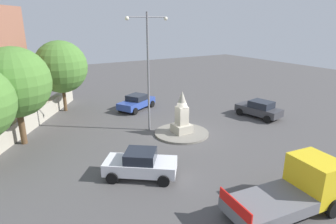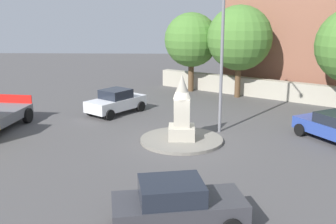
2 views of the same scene
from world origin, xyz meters
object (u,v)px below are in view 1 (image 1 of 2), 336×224
(car_dark_grey_approaching, at_px, (259,109))
(tree_mid_cluster, at_px, (61,67))
(car_blue_far_side, at_px, (137,102))
(tree_near_wall, at_px, (15,83))
(streetlamp, at_px, (148,63))
(car_white_passing, at_px, (141,164))
(truck_yellow_parked_left, at_px, (296,189))
(monument, at_px, (182,115))

(car_dark_grey_approaching, distance_m, tree_mid_cluster, 18.23)
(car_blue_far_side, distance_m, tree_near_wall, 11.28)
(streetlamp, bearing_deg, tree_near_wall, -13.64)
(car_white_passing, height_order, car_blue_far_side, car_white_passing)
(car_white_passing, relative_size, tree_near_wall, 0.61)
(streetlamp, height_order, tree_mid_cluster, streetlamp)
(truck_yellow_parked_left, bearing_deg, tree_mid_cluster, -74.76)
(car_blue_far_side, distance_m, truck_yellow_parked_left, 17.69)
(tree_mid_cluster, bearing_deg, car_dark_grey_approaching, 143.18)
(streetlamp, xyz_separation_m, tree_near_wall, (8.70, -2.11, -0.94))
(monument, distance_m, car_blue_far_side, 7.56)
(streetlamp, bearing_deg, truck_yellow_parked_left, 95.05)
(tree_near_wall, height_order, tree_mid_cluster, tree_near_wall)
(monument, xyz_separation_m, tree_near_wall, (10.39, -4.13, 2.83))
(monument, relative_size, tree_near_wall, 0.48)
(truck_yellow_parked_left, xyz_separation_m, tree_near_wall, (9.77, -14.30, 3.26))
(car_white_passing, distance_m, car_dark_grey_approaching, 13.95)
(car_white_passing, height_order, tree_near_wall, tree_near_wall)
(monument, bearing_deg, tree_near_wall, -21.69)
(car_dark_grey_approaching, bearing_deg, monument, -1.11)
(streetlamp, relative_size, car_white_passing, 2.14)
(monument, relative_size, tree_mid_cluster, 0.49)
(monument, xyz_separation_m, tree_mid_cluster, (6.27, -10.58, 2.68))
(tree_mid_cluster, bearing_deg, car_blue_far_side, 153.10)
(car_blue_far_side, height_order, car_dark_grey_approaching, car_dark_grey_approaching)
(truck_yellow_parked_left, height_order, tree_mid_cluster, tree_mid_cluster)
(car_white_passing, bearing_deg, tree_near_wall, -58.29)
(monument, height_order, tree_near_wall, tree_near_wall)
(tree_near_wall, bearing_deg, car_white_passing, 121.71)
(truck_yellow_parked_left, bearing_deg, car_blue_far_side, -91.20)
(truck_yellow_parked_left, bearing_deg, monument, -93.48)
(streetlamp, distance_m, truck_yellow_parked_left, 12.93)
(car_dark_grey_approaching, bearing_deg, streetlamp, -12.59)
(tree_near_wall, distance_m, tree_mid_cluster, 7.65)
(car_dark_grey_approaching, bearing_deg, truck_yellow_parked_left, 49.03)
(car_white_passing, bearing_deg, monument, -142.67)
(streetlamp, relative_size, tree_near_wall, 1.32)
(monument, distance_m, car_white_passing, 6.74)
(monument, height_order, car_dark_grey_approaching, monument)
(truck_yellow_parked_left, bearing_deg, tree_near_wall, -55.64)
(truck_yellow_parked_left, relative_size, tree_near_wall, 0.82)
(tree_near_wall, bearing_deg, car_blue_far_side, -161.53)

